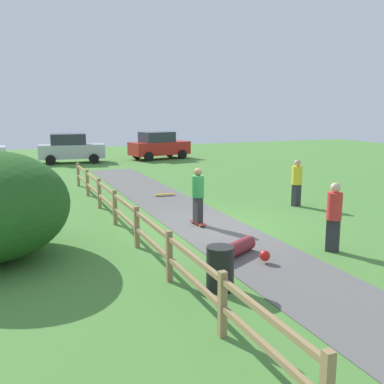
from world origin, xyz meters
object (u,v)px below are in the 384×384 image
(trash_bin, at_px, (220,268))
(bystander_yellow, at_px, (297,181))
(skater_fallen, at_px, (237,250))
(parked_car_silver, at_px, (71,148))
(parked_car_red, at_px, (159,145))
(bystander_red, at_px, (334,214))
(skateboard_loose, at_px, (165,194))
(skater_riding, at_px, (198,193))

(trash_bin, height_order, bystander_yellow, bystander_yellow)
(skater_fallen, height_order, parked_car_silver, parked_car_silver)
(parked_car_silver, bearing_deg, skater_fallen, -86.98)
(parked_car_red, bearing_deg, bystander_red, -96.42)
(bystander_red, bearing_deg, parked_car_silver, 99.37)
(bystander_yellow, relative_size, parked_car_silver, 0.40)
(skateboard_loose, bearing_deg, trash_bin, -102.24)
(skater_fallen, xyz_separation_m, skateboard_loose, (0.87, 8.10, -0.11))
(trash_bin, relative_size, parked_car_red, 0.20)
(trash_bin, xyz_separation_m, skateboard_loose, (2.12, 9.76, -0.36))
(trash_bin, bearing_deg, skater_fallen, 53.07)
(skater_fallen, bearing_deg, skater_riding, 84.45)
(trash_bin, xyz_separation_m, bystander_red, (3.74, 1.18, 0.54))
(skater_riding, relative_size, skateboard_loose, 2.18)
(skateboard_loose, height_order, bystander_yellow, bystander_yellow)
(trash_bin, distance_m, parked_car_red, 23.91)
(skater_fallen, height_order, skateboard_loose, skater_fallen)
(skater_fallen, relative_size, parked_car_red, 0.32)
(skater_riding, distance_m, skater_fallen, 3.33)
(trash_bin, height_order, skater_fallen, trash_bin)
(skateboard_loose, bearing_deg, skater_fallen, -96.11)
(parked_car_red, bearing_deg, skateboard_loose, -107.05)
(bystander_yellow, distance_m, parked_car_silver, 17.96)
(skater_fallen, distance_m, parked_car_silver, 21.48)
(skater_fallen, distance_m, bystander_yellow, 6.63)
(skater_riding, height_order, parked_car_silver, parked_car_silver)
(skater_fallen, height_order, bystander_yellow, bystander_yellow)
(skater_riding, bearing_deg, trash_bin, -107.76)
(skater_fallen, bearing_deg, bystander_yellow, 42.96)
(skater_riding, xyz_separation_m, skater_fallen, (-0.31, -3.22, -0.81))
(parked_car_silver, bearing_deg, bystander_yellow, -70.65)
(skater_riding, xyz_separation_m, parked_car_silver, (-1.44, 18.22, -0.05))
(trash_bin, distance_m, skater_riding, 5.16)
(trash_bin, bearing_deg, skater_riding, 72.24)
(trash_bin, distance_m, skater_fallen, 2.10)
(skater_riding, height_order, skateboard_loose, skater_riding)
(skateboard_loose, bearing_deg, bystander_red, -79.30)
(skater_riding, relative_size, skater_fallen, 1.25)
(skater_riding, bearing_deg, bystander_red, -59.51)
(trash_bin, xyz_separation_m, skater_riding, (1.56, 4.88, 0.56))
(skateboard_loose, distance_m, bystander_red, 8.78)
(skater_riding, relative_size, bystander_yellow, 1.03)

